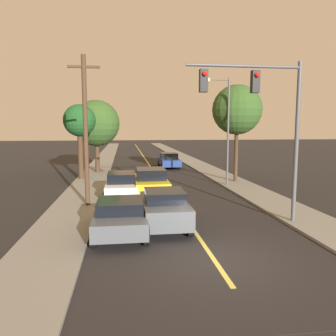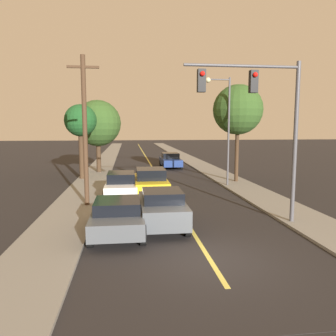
{
  "view_description": "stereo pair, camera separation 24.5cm",
  "coord_description": "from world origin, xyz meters",
  "px_view_note": "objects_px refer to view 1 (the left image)",
  "views": [
    {
      "loc": [
        -2.77,
        -9.77,
        4.18
      ],
      "look_at": [
        0.0,
        10.88,
        1.6
      ],
      "focal_mm": 35.0,
      "sensor_mm": 36.0,
      "label": 1
    },
    {
      "loc": [
        -2.53,
        -9.8,
        4.18
      ],
      "look_at": [
        0.0,
        10.88,
        1.6
      ],
      "focal_mm": 35.0,
      "sensor_mm": 36.0,
      "label": 2
    }
  ],
  "objects_px": {
    "car_near_lane_second": "(151,181)",
    "car_outer_lane_second": "(121,184)",
    "streetlamp_right": "(223,118)",
    "utility_pole_left": "(86,129)",
    "car_near_lane_front": "(164,208)",
    "tree_left_far": "(96,123)",
    "tree_left_near": "(80,122)",
    "traffic_signal_mast": "(264,109)",
    "tree_right_near": "(237,110)",
    "car_outer_lane_front": "(120,216)",
    "car_far_oncoming": "(169,160)"
  },
  "relations": [
    {
      "from": "car_near_lane_second",
      "to": "car_outer_lane_second",
      "type": "relative_size",
      "value": 0.98
    },
    {
      "from": "streetlamp_right",
      "to": "utility_pole_left",
      "type": "height_order",
      "value": "utility_pole_left"
    },
    {
      "from": "car_near_lane_front",
      "to": "tree_left_far",
      "type": "xyz_separation_m",
      "value": [
        -4.07,
        17.21,
        3.7
      ]
    },
    {
      "from": "tree_left_near",
      "to": "car_near_lane_front",
      "type": "bearing_deg",
      "value": -69.25
    },
    {
      "from": "streetlamp_right",
      "to": "tree_left_far",
      "type": "height_order",
      "value": "streetlamp_right"
    },
    {
      "from": "car_near_lane_second",
      "to": "traffic_signal_mast",
      "type": "xyz_separation_m",
      "value": [
        4.18,
        -7.11,
        4.13
      ]
    },
    {
      "from": "utility_pole_left",
      "to": "tree_right_near",
      "type": "height_order",
      "value": "utility_pole_left"
    },
    {
      "from": "car_outer_lane_second",
      "to": "tree_left_near",
      "type": "distance_m",
      "value": 8.39
    },
    {
      "from": "car_near_lane_second",
      "to": "traffic_signal_mast",
      "type": "distance_m",
      "value": 9.23
    },
    {
      "from": "car_near_lane_second",
      "to": "streetlamp_right",
      "type": "height_order",
      "value": "streetlamp_right"
    },
    {
      "from": "tree_left_far",
      "to": "utility_pole_left",
      "type": "bearing_deg",
      "value": -87.82
    },
    {
      "from": "streetlamp_right",
      "to": "tree_right_near",
      "type": "bearing_deg",
      "value": 44.06
    },
    {
      "from": "car_near_lane_second",
      "to": "tree_right_near",
      "type": "relative_size",
      "value": 0.66
    },
    {
      "from": "tree_left_far",
      "to": "tree_right_near",
      "type": "bearing_deg",
      "value": -31.69
    },
    {
      "from": "car_outer_lane_second",
      "to": "traffic_signal_mast",
      "type": "height_order",
      "value": "traffic_signal_mast"
    },
    {
      "from": "utility_pole_left",
      "to": "car_near_lane_front",
      "type": "bearing_deg",
      "value": -48.67
    },
    {
      "from": "car_outer_lane_second",
      "to": "tree_left_far",
      "type": "height_order",
      "value": "tree_left_far"
    },
    {
      "from": "car_outer_lane_front",
      "to": "car_outer_lane_second",
      "type": "xyz_separation_m",
      "value": [
        -0.0,
        7.36,
        -0.01
      ]
    },
    {
      "from": "car_near_lane_front",
      "to": "tree_right_near",
      "type": "xyz_separation_m",
      "value": [
        6.77,
        10.52,
        4.63
      ]
    },
    {
      "from": "car_near_lane_front",
      "to": "car_outer_lane_front",
      "type": "height_order",
      "value": "car_near_lane_front"
    },
    {
      "from": "traffic_signal_mast",
      "to": "tree_left_near",
      "type": "relative_size",
      "value": 1.15
    },
    {
      "from": "streetlamp_right",
      "to": "car_outer_lane_second",
      "type": "bearing_deg",
      "value": -161.33
    },
    {
      "from": "car_near_lane_front",
      "to": "car_outer_lane_second",
      "type": "distance_m",
      "value": 6.9
    },
    {
      "from": "traffic_signal_mast",
      "to": "utility_pole_left",
      "type": "xyz_separation_m",
      "value": [
        -7.75,
        4.21,
        -0.82
      ]
    },
    {
      "from": "car_near_lane_second",
      "to": "car_far_oncoming",
      "type": "relative_size",
      "value": 1.0
    },
    {
      "from": "car_outer_lane_front",
      "to": "tree_left_near",
      "type": "relative_size",
      "value": 0.72
    },
    {
      "from": "car_far_oncoming",
      "to": "tree_left_far",
      "type": "xyz_separation_m",
      "value": [
        -7.08,
        -3.29,
        3.77
      ]
    },
    {
      "from": "car_outer_lane_front",
      "to": "car_far_oncoming",
      "type": "distance_m",
      "value": 21.75
    },
    {
      "from": "streetlamp_right",
      "to": "tree_left_near",
      "type": "height_order",
      "value": "streetlamp_right"
    },
    {
      "from": "utility_pole_left",
      "to": "tree_left_far",
      "type": "height_order",
      "value": "utility_pole_left"
    },
    {
      "from": "car_near_lane_second",
      "to": "utility_pole_left",
      "type": "xyz_separation_m",
      "value": [
        -3.57,
        -2.91,
        3.31
      ]
    },
    {
      "from": "utility_pole_left",
      "to": "car_outer_lane_second",
      "type": "bearing_deg",
      "value": 55.92
    },
    {
      "from": "tree_left_far",
      "to": "traffic_signal_mast",
      "type": "bearing_deg",
      "value": -64.6
    },
    {
      "from": "traffic_signal_mast",
      "to": "tree_left_far",
      "type": "bearing_deg",
      "value": 115.4
    },
    {
      "from": "streetlamp_right",
      "to": "car_near_lane_front",
      "type": "bearing_deg",
      "value": -120.1
    },
    {
      "from": "car_outer_lane_second",
      "to": "traffic_signal_mast",
      "type": "distance_m",
      "value": 9.99
    },
    {
      "from": "tree_left_near",
      "to": "utility_pole_left",
      "type": "bearing_deg",
      "value": -80.9
    },
    {
      "from": "utility_pole_left",
      "to": "streetlamp_right",
      "type": "bearing_deg",
      "value": 29.47
    },
    {
      "from": "car_near_lane_front",
      "to": "tree_left_near",
      "type": "bearing_deg",
      "value": 110.75
    },
    {
      "from": "car_outer_lane_second",
      "to": "traffic_signal_mast",
      "type": "relative_size",
      "value": 0.72
    },
    {
      "from": "car_outer_lane_front",
      "to": "traffic_signal_mast",
      "type": "relative_size",
      "value": 0.62
    },
    {
      "from": "tree_right_near",
      "to": "tree_left_near",
      "type": "bearing_deg",
      "value": 166.56
    },
    {
      "from": "car_near_lane_front",
      "to": "car_near_lane_second",
      "type": "xyz_separation_m",
      "value": [
        -0.0,
        6.97,
        -0.04
      ]
    },
    {
      "from": "traffic_signal_mast",
      "to": "tree_left_near",
      "type": "bearing_deg",
      "value": 124.38
    },
    {
      "from": "utility_pole_left",
      "to": "car_outer_lane_front",
      "type": "bearing_deg",
      "value": -69.76
    },
    {
      "from": "car_outer_lane_front",
      "to": "streetlamp_right",
      "type": "bearing_deg",
      "value": 54.09
    },
    {
      "from": "car_near_lane_second",
      "to": "tree_left_far",
      "type": "xyz_separation_m",
      "value": [
        -4.07,
        10.25,
        3.74
      ]
    },
    {
      "from": "car_outer_lane_second",
      "to": "tree_right_near",
      "type": "height_order",
      "value": "tree_right_near"
    },
    {
      "from": "tree_left_near",
      "to": "tree_right_near",
      "type": "height_order",
      "value": "tree_right_near"
    },
    {
      "from": "car_near_lane_second",
      "to": "tree_left_near",
      "type": "relative_size",
      "value": 0.81
    }
  ]
}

